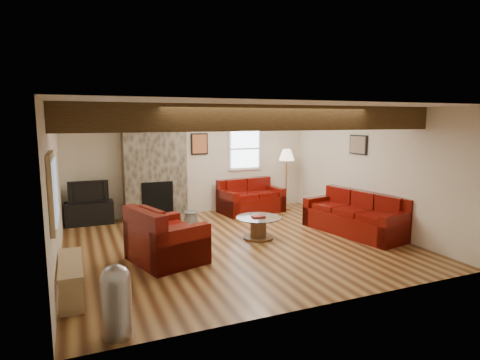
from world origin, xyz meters
The scene contains 18 objects.
room centered at (0.00, 0.00, 1.25)m, with size 8.00×8.00×8.00m.
oak_beam centered at (0.00, -1.25, 2.31)m, with size 6.00×0.36×0.38m, color black.
chimney_breast centered at (-1.00, 2.49, 1.22)m, with size 1.40×0.67×2.50m.
back_window centered at (1.35, 2.71, 1.55)m, with size 0.90×0.08×1.10m, color white, non-canonical shape.
hatch_window centered at (-2.96, -1.50, 1.45)m, with size 0.08×1.00×0.90m, color #A88258, non-canonical shape.
ceiling_dome centered at (0.90, 0.90, 2.44)m, with size 0.40×0.40×0.18m, color silver, non-canonical shape.
artwork_back centered at (0.15, 2.71, 1.70)m, with size 0.42×0.06×0.52m, color black, non-canonical shape.
artwork_right centered at (2.96, 0.30, 1.75)m, with size 0.06×0.55×0.42m, color black, non-canonical shape.
sofa_three centered at (2.48, -0.29, 0.41)m, with size 2.12×0.89×0.82m, color #430504, non-canonical shape.
loveseat centered at (1.32, 2.23, 0.40)m, with size 1.52×0.88×0.81m, color #430504, non-canonical shape.
armchair_red centered at (-1.39, -0.43, 0.45)m, with size 1.12×0.98×0.91m, color #430504, non-canonical shape.
coffee_table centered at (0.51, 0.12, 0.21)m, with size 0.87×0.87×0.46m.
tv_cabinet centered at (-2.45, 2.53, 0.25)m, with size 1.01×0.40×0.50m, color black.
television centered at (-2.45, 2.53, 0.74)m, with size 0.83×0.11×0.48m, color black.
floor_lamp centered at (2.28, 2.18, 1.32)m, with size 0.40×0.40×1.55m.
pine_bench centered at (-2.83, -1.25, 0.23)m, with size 0.29×1.23×0.46m, color #A88258, non-canonical shape.
pedal_bin centered at (-2.39, -2.51, 0.40)m, with size 0.32×0.32×0.79m, color #A3A2A7, non-canonical shape.
coal_bucket centered at (-0.40, 1.63, 0.15)m, with size 0.32×0.32×0.30m, color gray, non-canonical shape.
Camera 1 is at (-2.73, -6.68, 2.28)m, focal length 30.00 mm.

